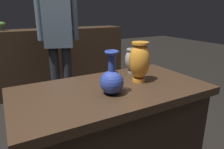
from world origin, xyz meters
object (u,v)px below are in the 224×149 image
Objects in this scene: shelf_vase_center at (39,23)px; visitor_center_back at (58,33)px; vase_tall_behind at (132,60)px; vase_centerpiece at (112,80)px; shelf_vase_left at (0,24)px; vase_left_accent at (140,61)px.

visitor_center_back reaches higher than shelf_vase_center.
shelf_vase_center is (-0.29, 2.06, 0.17)m from vase_tall_behind.
vase_tall_behind is 1.23× the size of shelf_vase_center.
vase_centerpiece is 2.40m from shelf_vase_left.
vase_tall_behind is 0.11× the size of visitor_center_back.
shelf_vase_center is at bearing -68.38° from visitor_center_back.
shelf_vase_left is (-0.81, 2.06, 0.18)m from vase_tall_behind.
vase_centerpiece is at bearing -78.63° from shelf_vase_left.
vase_left_accent reaches higher than vase_centerpiece.
visitor_center_back reaches higher than vase_left_accent.
shelf_vase_center reaches higher than vase_tall_behind.
vase_centerpiece is at bearing 105.11° from visitor_center_back.
shelf_vase_center reaches higher than vase_centerpiece.
vase_left_accent is 2.27m from shelf_vase_center.
shelf_vase_center reaches higher than vase_left_accent.
shelf_vase_left is at bearing -38.94° from visitor_center_back.
vase_left_accent is at bearing -84.50° from shelf_vase_center.
shelf_vase_left is at bearing 108.16° from vase_left_accent.
vase_tall_behind is at bearing 69.05° from vase_left_accent.
vase_centerpiece is 0.95× the size of vase_left_accent.
vase_tall_behind is at bearing -68.54° from shelf_vase_left.
vase_left_accent is 0.16× the size of visitor_center_back.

